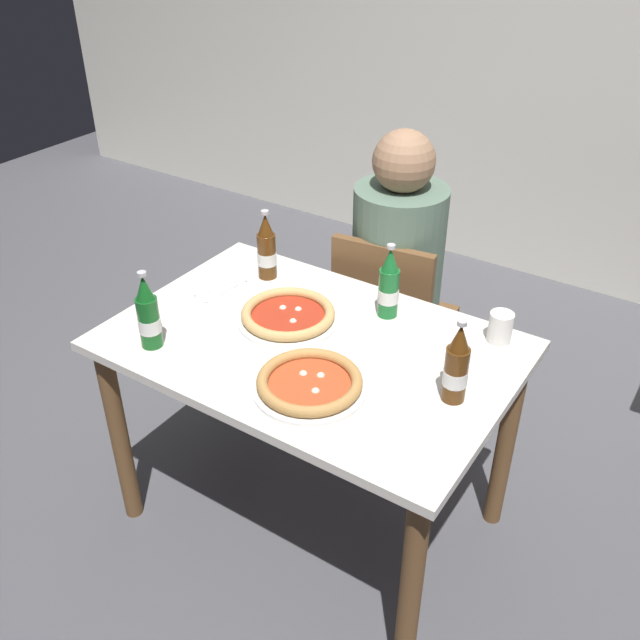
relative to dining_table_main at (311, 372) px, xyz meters
The scene contains 13 objects.
ground_plane 0.64m from the dining_table_main, ahead, with size 8.00×8.00×0.00m, color #4C4C51.
back_wall_tiled 2.30m from the dining_table_main, 90.00° to the left, with size 7.00×0.10×2.60m, color silver.
dining_table_main is the anchor object (origin of this frame).
chair_behind_table 0.63m from the dining_table_main, 94.63° to the left, with size 0.44×0.44×0.85m.
diner_seated 0.66m from the dining_table_main, 94.99° to the left, with size 0.34×0.34×1.21m.
pizza_margherita_near 0.27m from the dining_table_main, 56.76° to the right, with size 0.31×0.31×0.04m.
pizza_marinara_far 0.19m from the dining_table_main, 155.53° to the left, with size 0.32×0.32×0.04m.
beer_bottle_left 0.52m from the dining_table_main, 144.53° to the right, with size 0.07×0.07×0.25m.
beer_bottle_center 0.52m from the dining_table_main, ahead, with size 0.07×0.07×0.25m.
beer_bottle_right 0.48m from the dining_table_main, 144.50° to the left, with size 0.07×0.07×0.25m.
beer_bottle_extra 0.36m from the dining_table_main, 65.65° to the left, with size 0.07×0.07×0.25m.
napkin_with_cutlery 0.44m from the dining_table_main, 168.64° to the left, with size 0.22×0.22×0.01m.
paper_cup 0.59m from the dining_table_main, 34.02° to the left, with size 0.07×0.07×0.10m, color white.
Camera 1 is at (0.98, -1.44, 1.95)m, focal length 39.55 mm.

